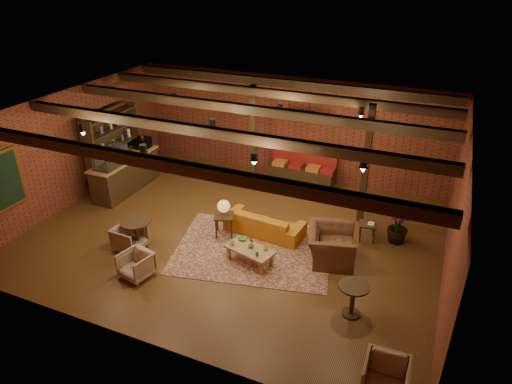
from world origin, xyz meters
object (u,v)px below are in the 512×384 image
at_px(armchair_b, 136,264).
at_px(side_table_book, 368,225).
at_px(side_table_lamp, 224,209).
at_px(round_table_right, 353,295).
at_px(armchair_right, 331,240).
at_px(sofa, 265,223).
at_px(round_table_left, 136,230).
at_px(armchair_far, 386,377).
at_px(armchair_a, 130,237).
at_px(plant_tall, 403,194).
at_px(coffee_table, 250,250).

height_order(armchair_b, side_table_book, armchair_b).
relative_size(side_table_lamp, round_table_right, 1.40).
bearing_deg(round_table_right, armchair_b, -171.93).
bearing_deg(armchair_right, armchair_b, 107.06).
bearing_deg(side_table_book, side_table_lamp, -159.87).
relative_size(armchair_b, armchair_right, 0.54).
distance_m(sofa, round_table_left, 3.17).
height_order(side_table_book, armchair_far, armchair_far).
height_order(sofa, armchair_a, armchair_a).
height_order(armchair_b, plant_tall, plant_tall).
xyz_separation_m(sofa, armchair_b, (-1.91, -2.79, 0.03)).
relative_size(side_table_book, armchair_far, 0.67).
height_order(side_table_lamp, armchair_right, armchair_right).
xyz_separation_m(side_table_lamp, plant_tall, (4.07, 1.40, 0.59)).
bearing_deg(sofa, armchair_a, 41.35).
bearing_deg(armchair_far, armchair_b, 168.48).
distance_m(round_table_right, armchair_far, 1.87).
height_order(armchair_right, plant_tall, plant_tall).
distance_m(armchair_right, side_table_book, 1.36).
distance_m(coffee_table, armchair_right, 1.90).
bearing_deg(armchair_a, side_table_lamp, -48.46).
distance_m(coffee_table, round_table_left, 2.79).
height_order(sofa, plant_tall, plant_tall).
bearing_deg(armchair_right, armchair_a, 93.64).
height_order(sofa, round_table_right, round_table_right).
relative_size(side_table_lamp, armchair_b, 1.52).
bearing_deg(armchair_far, sofa, 132.41).
distance_m(round_table_left, side_table_book, 5.66).
distance_m(side_table_lamp, armchair_right, 2.77).
bearing_deg(plant_tall, armchair_far, -84.50).
xyz_separation_m(side_table_lamp, armchair_right, (2.76, 0.03, -0.23)).
xyz_separation_m(armchair_a, armchair_far, (6.33, -1.80, 0.02)).
xyz_separation_m(side_table_book, round_table_right, (0.25, -2.86, 0.05)).
height_order(armchair_far, plant_tall, plant_tall).
relative_size(armchair_a, armchair_far, 0.95).
relative_size(coffee_table, round_table_right, 1.75).
xyz_separation_m(side_table_lamp, armchair_a, (-1.81, -1.46, -0.41)).
bearing_deg(round_table_left, side_table_lamp, 39.28).
distance_m(sofa, side_table_book, 2.59).
bearing_deg(side_table_book, round_table_right, -84.93).
bearing_deg(round_table_right, armchair_right, 117.75).
relative_size(sofa, plant_tall, 0.76).
bearing_deg(side_table_book, coffee_table, -138.19).
height_order(side_table_lamp, armchair_b, side_table_lamp).
bearing_deg(armchair_far, plant_tall, 93.96).
relative_size(side_table_book, round_table_right, 0.68).
relative_size(armchair_a, armchair_right, 0.57).
bearing_deg(armchair_b, side_table_book, 51.50).
xyz_separation_m(armchair_a, round_table_right, (5.43, -0.16, 0.13)).
relative_size(round_table_left, armchair_right, 0.64).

